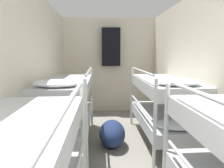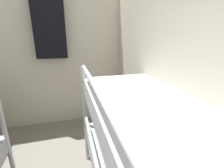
% 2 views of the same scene
% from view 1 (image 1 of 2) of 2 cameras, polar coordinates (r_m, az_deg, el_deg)
% --- Properties ---
extents(wall_left, '(0.06, 5.52, 2.30)m').
position_cam_1_polar(wall_left, '(2.44, -25.29, 1.29)').
color(wall_left, beige).
rests_on(wall_left, ground_plane).
extents(wall_right, '(0.06, 5.52, 2.30)m').
position_cam_1_polar(wall_right, '(2.66, 27.92, 1.63)').
color(wall_right, beige).
rests_on(wall_right, ground_plane).
extents(wall_back, '(2.35, 0.06, 2.30)m').
position_cam_1_polar(wall_back, '(5.00, -0.80, 5.30)').
color(wall_back, beige).
rests_on(wall_back, ground_plane).
extents(bunk_stack_left_far, '(0.73, 1.75, 1.18)m').
position_cam_1_polar(bunk_stack_left_far, '(3.15, -12.90, -5.47)').
color(bunk_stack_left_far, silver).
rests_on(bunk_stack_left_far, ground_plane).
extents(bunk_stack_right_far, '(0.73, 1.75, 1.18)m').
position_cam_1_polar(bunk_stack_right_far, '(3.27, 14.35, -5.04)').
color(bunk_stack_right_far, silver).
rests_on(bunk_stack_right_far, ground_plane).
extents(duffel_bag, '(0.40, 0.60, 0.40)m').
position_cam_1_polar(duffel_bag, '(3.20, 0.06, -13.94)').
color(duffel_bag, navy).
rests_on(duffel_bag, ground_plane).
extents(hanging_coat, '(0.44, 0.12, 0.90)m').
position_cam_1_polar(hanging_coat, '(4.84, -0.29, 10.52)').
color(hanging_coat, black).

